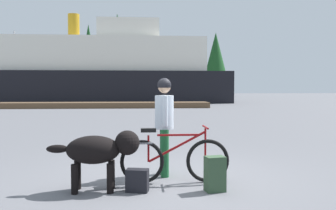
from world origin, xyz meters
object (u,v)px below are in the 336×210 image
object	(u,v)px
dog	(100,150)
ferry_boat	(105,72)
handbag_pannier	(137,180)
person_cyclist	(164,117)
backpack	(215,174)
bicycle	(174,159)
sailboat_moored	(15,96)

from	to	relation	value
dog	ferry_boat	size ratio (longest dim) A/B	0.06
handbag_pannier	ferry_boat	distance (m)	31.85
person_cyclist	handbag_pannier	xyz separation A→B (m)	(-0.46, -0.95, -0.84)
backpack	ferry_boat	bearing A→B (deg)	97.82
bicycle	dog	distance (m)	1.20
handbag_pannier	backpack	bearing A→B (deg)	-3.82
bicycle	handbag_pannier	world-z (taller)	bicycle
dog	sailboat_moored	distance (m)	37.89
handbag_pannier	person_cyclist	bearing A→B (deg)	64.10
bicycle	person_cyclist	size ratio (longest dim) A/B	1.04
dog	handbag_pannier	size ratio (longest dim) A/B	4.06
backpack	dog	bearing A→B (deg)	174.61
dog	backpack	size ratio (longest dim) A/B	2.61
person_cyclist	backpack	xyz separation A→B (m)	(0.67, -1.03, -0.75)
person_cyclist	ferry_boat	size ratio (longest dim) A/B	0.07
bicycle	ferry_boat	world-z (taller)	ferry_boat
ferry_boat	sailboat_moored	distance (m)	11.16
bicycle	dog	world-z (taller)	bicycle
sailboat_moored	backpack	bearing A→B (deg)	-68.17
dog	backpack	bearing A→B (deg)	-5.39
backpack	handbag_pannier	world-z (taller)	backpack
backpack	sailboat_moored	bearing A→B (deg)	111.83
bicycle	backpack	distance (m)	0.76
bicycle	handbag_pannier	size ratio (longest dim) A/B	5.24
sailboat_moored	ferry_boat	bearing A→B (deg)	-22.86
bicycle	dog	size ratio (longest dim) A/B	1.29
dog	sailboat_moored	world-z (taller)	sailboat_moored
person_cyclist	dog	bearing A→B (deg)	-139.20
backpack	handbag_pannier	size ratio (longest dim) A/B	1.55
handbag_pannier	bicycle	bearing A→B (deg)	36.96
backpack	sailboat_moored	size ratio (longest dim) A/B	0.07
handbag_pannier	dog	bearing A→B (deg)	171.37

